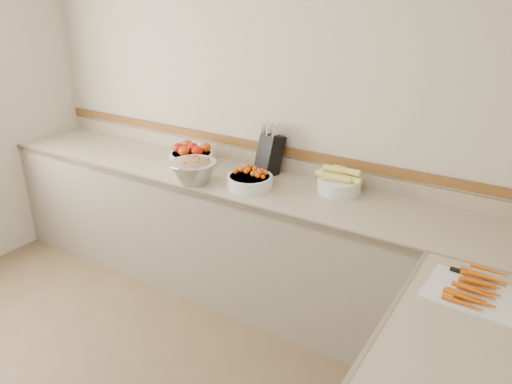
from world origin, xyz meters
The scene contains 8 objects.
back_wall centered at (0.00, 2.00, 1.30)m, with size 4.00×4.00×0.00m, color #BAB199.
counter_back centered at (0.00, 1.68, 0.45)m, with size 4.00×0.65×1.08m.
knife_block centered at (0.12, 1.90, 1.05)m, with size 0.21×0.23×0.37m.
tomato_bowl centered at (-0.46, 1.75, 0.97)m, with size 0.33×0.33×0.16m.
cherry_tomato_bowl centered at (0.14, 1.60, 0.95)m, with size 0.30×0.30×0.16m.
corn_bowl centered at (0.67, 1.84, 0.96)m, with size 0.31×0.28×0.17m.
rhubarb_bowl centered at (-0.22, 1.47, 0.99)m, with size 0.31×0.31×0.18m.
cutting_board centered at (1.63, 1.09, 0.92)m, with size 0.41×0.35×0.06m.
Camera 1 is at (1.79, -0.95, 2.16)m, focal length 35.00 mm.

